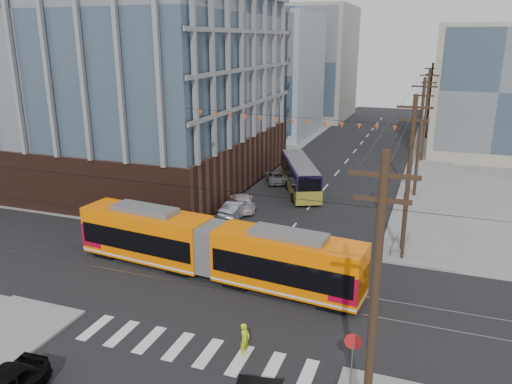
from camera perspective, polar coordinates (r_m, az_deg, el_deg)
ground at (r=27.40m, az=-4.27°, el=-14.20°), size 160.00×160.00×0.00m
office_building at (r=54.53m, az=-16.41°, el=16.51°), size 30.00×25.00×28.60m
bg_bldg_nw_near at (r=78.20m, az=-0.10°, el=13.25°), size 18.00×16.00×18.00m
bg_bldg_ne_near at (r=69.81m, az=25.44°, el=10.36°), size 14.00×14.00×16.00m
bg_bldg_nw_far at (r=96.35m, az=5.87°, el=14.48°), size 16.00×18.00×20.00m
bg_bldg_ne_far at (r=89.92m, az=25.65°, el=10.84°), size 16.00×16.00×14.00m
utility_pole_near at (r=17.62m, az=13.30°, el=-13.04°), size 0.30×0.30×11.00m
utility_pole_far at (r=77.76m, az=19.19°, el=9.72°), size 0.30×0.30×11.00m
streetcar at (r=31.13m, az=-4.99°, el=-6.43°), size 19.12×4.58×3.65m
city_bus at (r=48.64m, az=5.01°, el=1.90°), size 6.59×10.83×3.07m
parked_car_silver at (r=41.73m, az=-2.07°, el=-1.84°), size 1.98×4.32×1.37m
parked_car_white at (r=43.31m, az=-1.62°, el=-1.10°), size 3.81×5.22×1.40m
parked_car_grey at (r=51.54m, az=2.34°, el=1.77°), size 3.73×4.91×1.24m
pedestrian at (r=24.18m, az=-1.27°, el=-16.52°), size 0.47×0.65×1.66m
stop_sign at (r=22.35m, az=10.88°, el=-18.70°), size 0.83×0.83×2.50m
jersey_barrier at (r=36.72m, az=16.18°, el=-5.74°), size 1.21×4.00×0.79m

